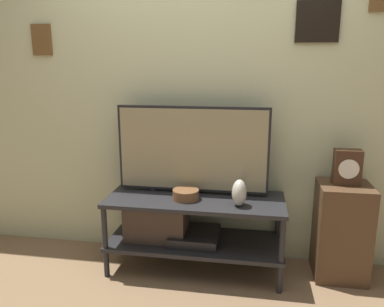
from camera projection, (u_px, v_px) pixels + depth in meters
ground_plane at (188, 289)px, 2.63m from camera, size 12.00×12.00×0.00m
wall_back at (202, 89)px, 2.89m from camera, size 6.40×0.08×2.70m
media_console at (180, 223)px, 2.85m from camera, size 1.32×0.51×0.57m
television at (192, 149)px, 2.81m from camera, size 1.15×0.05×0.67m
vase_urn_stoneware at (239, 193)px, 2.61m from camera, size 0.10×0.13×0.19m
vase_wide_bowl at (186, 194)px, 2.75m from camera, size 0.19×0.19×0.07m
side_table at (341, 231)px, 2.73m from camera, size 0.37×0.35×0.71m
mantel_clock at (347, 167)px, 2.64m from camera, size 0.18×0.11×0.25m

